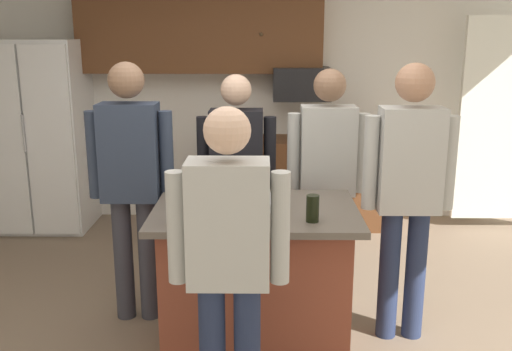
% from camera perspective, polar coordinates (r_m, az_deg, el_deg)
% --- Properties ---
extents(back_wall, '(6.40, 0.10, 2.60)m').
position_cam_1_polar(back_wall, '(6.03, -1.42, 8.01)').
color(back_wall, white).
rests_on(back_wall, ground).
extents(french_door_window_panel, '(0.90, 0.06, 2.00)m').
position_cam_1_polar(french_door_window_panel, '(6.14, 23.61, 5.05)').
color(french_door_window_panel, white).
rests_on(french_door_window_panel, ground).
extents(cabinet_run_upper, '(2.40, 0.38, 0.75)m').
position_cam_1_polar(cabinet_run_upper, '(5.82, -5.58, 13.89)').
color(cabinet_run_upper, brown).
extents(cabinet_run_lower, '(1.80, 0.63, 0.90)m').
position_cam_1_polar(cabinet_run_lower, '(5.88, 4.38, -0.63)').
color(cabinet_run_lower, brown).
rests_on(cabinet_run_lower, ground).
extents(refrigerator, '(0.91, 0.76, 1.88)m').
position_cam_1_polar(refrigerator, '(6.08, -20.78, 3.71)').
color(refrigerator, white).
rests_on(refrigerator, ground).
extents(microwave_over_range, '(0.56, 0.40, 0.32)m').
position_cam_1_polar(microwave_over_range, '(5.72, 4.56, 9.15)').
color(microwave_over_range, black).
extents(kitchen_island, '(1.23, 0.84, 0.92)m').
position_cam_1_polar(kitchen_island, '(3.57, -0.05, -10.29)').
color(kitchen_island, brown).
rests_on(kitchen_island, ground).
extents(person_guest_right, '(0.57, 0.23, 1.77)m').
position_cam_1_polar(person_guest_right, '(3.86, -12.37, 0.06)').
color(person_guest_right, '#383842').
rests_on(person_guest_right, ground).
extents(person_elder_center, '(0.57, 0.22, 1.63)m').
position_cam_1_polar(person_elder_center, '(2.69, -2.76, -7.90)').
color(person_elder_center, '#232D4C').
rests_on(person_elder_center, ground).
extents(person_guest_left, '(0.57, 0.22, 1.66)m').
position_cam_1_polar(person_guest_left, '(4.14, -1.95, 0.34)').
color(person_guest_left, '#232D4C').
rests_on(person_guest_left, ground).
extents(person_host_foreground, '(0.57, 0.23, 1.77)m').
position_cam_1_polar(person_host_foreground, '(3.64, 14.98, -0.85)').
color(person_host_foreground, '#232D4C').
rests_on(person_host_foreground, ground).
extents(person_guest_by_door, '(0.57, 0.22, 1.71)m').
position_cam_1_polar(person_guest_by_door, '(4.05, 7.13, 0.38)').
color(person_guest_by_door, tan).
rests_on(person_guest_by_door, ground).
extents(glass_pilsner, '(0.06, 0.06, 0.14)m').
position_cam_1_polar(glass_pilsner, '(3.18, -7.98, -3.48)').
color(glass_pilsner, black).
rests_on(glass_pilsner, kitchen_island).
extents(glass_stout_tall, '(0.07, 0.07, 0.17)m').
position_cam_1_polar(glass_stout_tall, '(3.47, -6.17, -1.65)').
color(glass_stout_tall, black).
rests_on(glass_stout_tall, kitchen_island).
extents(glass_dark_ale, '(0.06, 0.06, 0.16)m').
position_cam_1_polar(glass_dark_ale, '(3.63, -5.39, -1.01)').
color(glass_dark_ale, black).
rests_on(glass_dark_ale, kitchen_island).
extents(mug_blue_stoneware, '(0.12, 0.08, 0.10)m').
position_cam_1_polar(mug_blue_stoneware, '(3.27, -3.99, -3.23)').
color(mug_blue_stoneware, white).
rests_on(mug_blue_stoneware, kitchen_island).
extents(glass_short_whisky, '(0.07, 0.07, 0.15)m').
position_cam_1_polar(glass_short_whisky, '(3.18, 5.68, -3.30)').
color(glass_short_whisky, black).
rests_on(glass_short_whisky, kitchen_island).
extents(serving_tray, '(0.44, 0.30, 0.04)m').
position_cam_1_polar(serving_tray, '(3.46, -0.67, -2.69)').
color(serving_tray, '#B7B7BC').
rests_on(serving_tray, kitchen_island).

